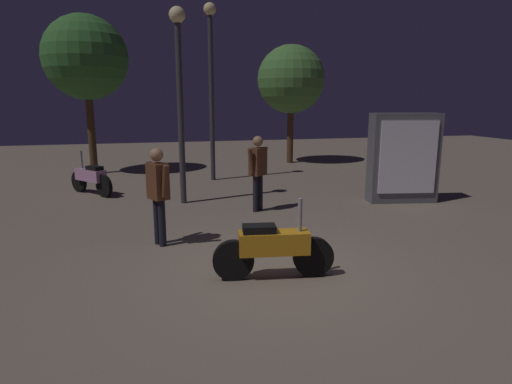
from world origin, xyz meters
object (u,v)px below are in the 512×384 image
Objects in this scene: motorcycle_orange_foreground at (274,248)px; kiosk_billboard at (403,158)px; streetlamp_near at (211,71)px; person_bystander_far at (258,167)px; person_rider_beside at (158,188)px; motorcycle_pink_parked_left at (91,178)px; streetlamp_far at (179,80)px.

kiosk_billboard is (4.26, 3.66, 0.61)m from motorcycle_orange_foreground.
streetlamp_near is (0.30, 7.61, 2.79)m from motorcycle_orange_foreground.
person_bystander_far is 0.78× the size of kiosk_billboard.
motorcycle_orange_foreground is 1.01× the size of person_rider_beside.
streetlamp_near reaches higher than motorcycle_orange_foreground.
kiosk_billboard reaches higher than person_rider_beside.
streetlamp_near is at bearing -35.36° from kiosk_billboard.
person_rider_beside is 6.48m from streetlamp_near.
person_rider_beside is 2.81m from person_bystander_far.
motorcycle_pink_parked_left is 4.56m from streetlamp_near.
motorcycle_orange_foreground is at bearing 166.00° from motorcycle_pink_parked_left.
motorcycle_pink_parked_left is 4.64m from person_bystander_far.
person_rider_beside is 3.57m from streetlamp_far.
motorcycle_pink_parked_left is at bearing 15.76° from person_bystander_far.
kiosk_billboard reaches higher than motorcycle_pink_parked_left.
motorcycle_orange_foreground is at bearing -92.25° from streetlamp_near.
streetlamp_far reaches higher than motorcycle_pink_parked_left.
kiosk_billboard is at bearing 170.83° from person_rider_beside.
streetlamp_near reaches higher than person_bystander_far.
motorcycle_orange_foreground is 1.24× the size of motorcycle_pink_parked_left.
streetlamp_near is at bearing -134.01° from person_rider_beside.
streetlamp_far reaches higher than kiosk_billboard.
person_bystander_far is at bearing 10.37° from kiosk_billboard.
streetlamp_near is 3.08m from streetlamp_far.
streetlamp_far is (2.23, -1.52, 2.40)m from motorcycle_pink_parked_left.
kiosk_billboard reaches higher than motorcycle_orange_foreground.
motorcycle_orange_foreground is 0.79× the size of kiosk_billboard.
streetlamp_near is at bearing 95.31° from motorcycle_orange_foreground.
person_bystander_far reaches higher than person_rider_beside.
motorcycle_orange_foreground is 5.65m from kiosk_billboard.
kiosk_billboard is at bearing -12.34° from streetlamp_far.
streetlamp_far is at bearing 107.41° from motorcycle_orange_foreground.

